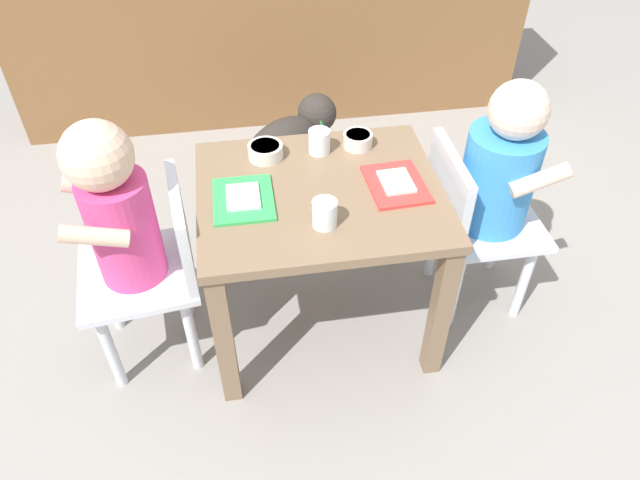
{
  "coord_description": "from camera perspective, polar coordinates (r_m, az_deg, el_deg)",
  "views": [
    {
      "loc": [
        -0.18,
        -1.11,
        1.33
      ],
      "look_at": [
        0.0,
        0.0,
        0.3
      ],
      "focal_mm": 33.19,
      "sensor_mm": 36.0,
      "label": 1
    }
  ],
  "objects": [
    {
      "name": "food_tray_right",
      "position": [
        1.44,
        7.35,
        5.43
      ],
      "size": [
        0.14,
        0.18,
        0.02
      ],
      "color": "red",
      "rests_on": "dining_table"
    },
    {
      "name": "cereal_bowl_left_side",
      "position": [
        1.53,
        -5.29,
        8.57
      ],
      "size": [
        0.09,
        0.09,
        0.04
      ],
      "color": "silver",
      "rests_on": "dining_table"
    },
    {
      "name": "kitchen_cabinet_back",
      "position": [
        2.52,
        -4.84,
        21.46
      ],
      "size": [
        2.03,
        0.32,
        0.87
      ],
      "primitive_type": "cube",
      "color": "brown",
      "rests_on": "ground"
    },
    {
      "name": "ground_plane",
      "position": [
        1.74,
        0.0,
        -7.38
      ],
      "size": [
        7.0,
        7.0,
        0.0
      ],
      "primitive_type": "plane",
      "color": "gray"
    },
    {
      "name": "seated_child_right",
      "position": [
        1.58,
        16.53,
        5.83
      ],
      "size": [
        0.28,
        0.28,
        0.7
      ],
      "color": "silver",
      "rests_on": "ground"
    },
    {
      "name": "seated_child_left",
      "position": [
        1.42,
        -18.22,
        1.62
      ],
      "size": [
        0.31,
        0.31,
        0.71
      ],
      "color": "silver",
      "rests_on": "ground"
    },
    {
      "name": "veggie_bowl_near",
      "position": [
        1.56,
        3.67,
        9.64
      ],
      "size": [
        0.08,
        0.08,
        0.04
      ],
      "color": "silver",
      "rests_on": "dining_table"
    },
    {
      "name": "dog",
      "position": [
        2.07,
        -2.96,
        9.38
      ],
      "size": [
        0.39,
        0.38,
        0.32
      ],
      "color": "#332D28",
      "rests_on": "ground"
    },
    {
      "name": "food_tray_left",
      "position": [
        1.39,
        -7.41,
        3.97
      ],
      "size": [
        0.14,
        0.17,
        0.02
      ],
      "color": "green",
      "rests_on": "dining_table"
    },
    {
      "name": "water_cup_right",
      "position": [
        1.54,
        -0.07,
        9.37
      ],
      "size": [
        0.06,
        0.06,
        0.06
      ],
      "color": "white",
      "rests_on": "dining_table"
    },
    {
      "name": "dining_table",
      "position": [
        1.47,
        0.0,
        2.2
      ],
      "size": [
        0.59,
        0.5,
        0.47
      ],
      "color": "#7A6047",
      "rests_on": "ground"
    },
    {
      "name": "water_cup_left",
      "position": [
        1.3,
        0.45,
        2.43
      ],
      "size": [
        0.06,
        0.06,
        0.06
      ],
      "color": "white",
      "rests_on": "dining_table"
    }
  ]
}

